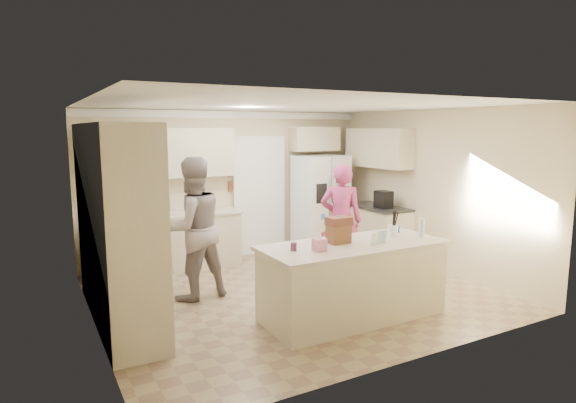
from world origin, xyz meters
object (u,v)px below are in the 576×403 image
teen_boy (192,229)px  teen_girl (341,220)px  tissue_box (319,245)px  coffee_maker (383,199)px  dollhouse_body (339,234)px  refrigerator (321,204)px  island_base (353,282)px  utensil_crock (393,231)px

teen_boy → teen_girl: (2.34, -0.12, -0.08)m
tissue_box → teen_girl: size_ratio=0.08×
coffee_maker → dollhouse_body: size_ratio=1.15×
refrigerator → island_base: (-1.42, -2.95, -0.46)m
coffee_maker → teen_boy: size_ratio=0.16×
coffee_maker → refrigerator: bearing=120.7°
utensil_crock → tissue_box: utensil_crock is taller
island_base → dollhouse_body: size_ratio=8.46×
refrigerator → island_base: refrigerator is taller
coffee_maker → tissue_box: 3.28m
dollhouse_body → island_base: bearing=-33.7°
island_base → teen_girl: bearing=59.9°
tissue_box → teen_boy: 1.94m
coffee_maker → utensil_crock: (-1.40, -1.85, -0.07)m
tissue_box → utensil_crock: bearing=7.1°
utensil_crock → teen_girl: teen_girl is taller
island_base → dollhouse_body: dollhouse_body is taller
coffee_maker → teen_boy: 3.54m
island_base → tissue_box: 0.79m
dollhouse_body → teen_boy: (-1.33, 1.51, -0.07)m
tissue_box → dollhouse_body: 0.45m
teen_girl → refrigerator: bearing=-74.8°
refrigerator → tissue_box: 3.64m
utensil_crock → teen_boy: size_ratio=0.08×
teen_boy → island_base: bearing=124.3°
island_base → tissue_box: size_ratio=15.71×
refrigerator → island_base: size_ratio=0.82×
refrigerator → teen_boy: (-2.90, -1.34, 0.06)m
refrigerator → teen_girl: size_ratio=1.02×
coffee_maker → teen_girl: bearing=-160.7°
utensil_crock → teen_girl: bearing=81.6°
refrigerator → tissue_box: size_ratio=12.86×
utensil_crock → tissue_box: (-1.20, -0.15, -0.00)m
teen_boy → teen_girl: size_ratio=1.09×
teen_girl → tissue_box: bearing=84.5°
island_base → utensil_crock: 0.86m
refrigerator → coffee_maker: 1.24m
dollhouse_body → teen_boy: size_ratio=0.14×
refrigerator → utensil_crock: 3.00m
dollhouse_body → teen_girl: 1.72m
refrigerator → teen_boy: 3.20m
refrigerator → coffee_maker: (0.63, -1.05, 0.17)m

